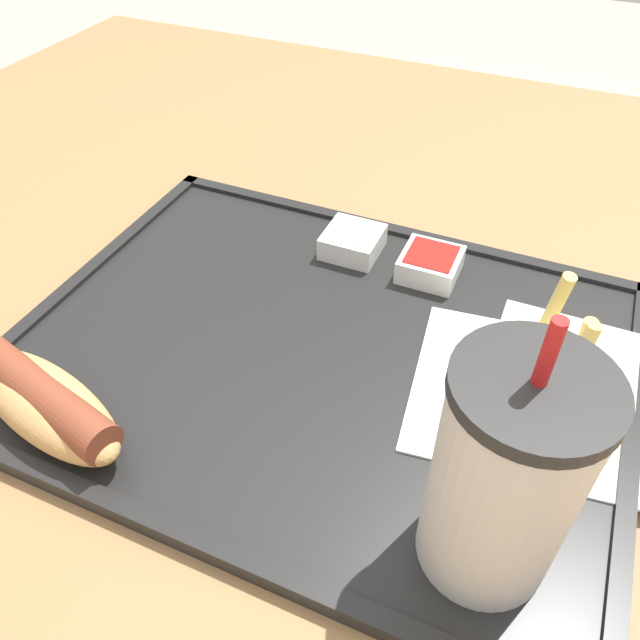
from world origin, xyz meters
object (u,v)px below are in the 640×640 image
Objects in this scene: soda_cup at (504,477)px; fries_carton at (555,378)px; sauce_cup_mayo at (353,241)px; hot_dog_far at (45,402)px; sauce_cup_ketchup at (430,264)px.

soda_cup is 1.70× the size of fries_carton.
soda_cup is 0.30m from sauce_cup_mayo.
hot_dog_far is at bearing 5.18° from soda_cup.
sauce_cup_mayo is at bearing -113.77° from hot_dog_far.
fries_carton is 2.14× the size of sauce_cup_ketchup.
fries_carton reaches higher than sauce_cup_ketchup.
soda_cup is at bearing 125.86° from sauce_cup_mayo.
fries_carton is 0.16m from sauce_cup_ketchup.
soda_cup is 1.20× the size of hot_dog_far.
sauce_cup_ketchup is (-0.19, -0.26, -0.01)m from hot_dog_far.
soda_cup is 0.13m from fries_carton.
hot_dog_far is 3.03× the size of sauce_cup_ketchup.
sauce_cup_ketchup is at bearing -67.19° from soda_cup.
hot_dog_far is 0.32m from sauce_cup_ketchup.
fries_carton reaches higher than hot_dog_far.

